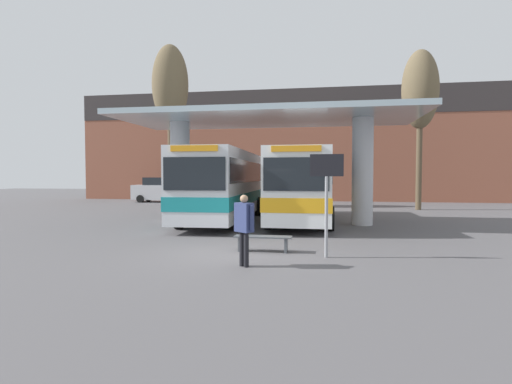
% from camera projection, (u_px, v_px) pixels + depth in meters
% --- Properties ---
extents(ground_plane, '(100.00, 100.00, 0.00)m').
position_uv_depth(ground_plane, '(232.00, 253.00, 11.45)').
color(ground_plane, '#565456').
extents(townhouse_backdrop, '(40.00, 0.58, 9.83)m').
position_uv_depth(townhouse_backdrop, '(294.00, 136.00, 35.15)').
color(townhouse_backdrop, brown).
rests_on(townhouse_backdrop, ground_plane).
extents(station_canopy, '(13.63, 6.07, 5.06)m').
position_uv_depth(station_canopy, '(268.00, 134.00, 18.63)').
color(station_canopy, silver).
rests_on(station_canopy, ground_plane).
extents(transit_bus_left_bay, '(2.99, 10.46, 3.36)m').
position_uv_depth(transit_bus_left_bay, '(225.00, 183.00, 19.57)').
color(transit_bus_left_bay, silver).
rests_on(transit_bus_left_bay, ground_plane).
extents(transit_bus_center_bay, '(2.89, 10.49, 3.34)m').
position_uv_depth(transit_bus_center_bay, '(302.00, 183.00, 19.42)').
color(transit_bus_center_bay, white).
rests_on(transit_bus_center_bay, ground_plane).
extents(waiting_bench_near_pillar, '(1.70, 0.44, 0.46)m').
position_uv_depth(waiting_bench_near_pillar, '(263.00, 240.00, 11.72)').
color(waiting_bench_near_pillar, '#4C5156').
rests_on(waiting_bench_near_pillar, ground_plane).
extents(info_sign_platform, '(0.90, 0.09, 2.82)m').
position_uv_depth(info_sign_platform, '(327.00, 184.00, 10.80)').
color(info_sign_platform, gray).
rests_on(info_sign_platform, ground_plane).
extents(pedestrian_waiting, '(0.57, 0.49, 1.77)m').
position_uv_depth(pedestrian_waiting, '(244.00, 223.00, 9.76)').
color(pedestrian_waiting, black).
rests_on(pedestrian_waiting, ground_plane).
extents(poplar_tree_behind_left, '(2.59, 2.59, 11.63)m').
position_uv_depth(poplar_tree_behind_left, '(170.00, 87.00, 28.68)').
color(poplar_tree_behind_left, brown).
rests_on(poplar_tree_behind_left, ground_plane).
extents(poplar_tree_behind_right, '(2.31, 2.31, 10.36)m').
position_uv_depth(poplar_tree_behind_right, '(420.00, 92.00, 25.77)').
color(poplar_tree_behind_right, brown).
rests_on(poplar_tree_behind_right, ground_plane).
extents(parked_car_street, '(4.56, 2.03, 2.08)m').
position_uv_depth(parked_car_street, '(160.00, 190.00, 33.58)').
color(parked_car_street, silver).
rests_on(parked_car_street, ground_plane).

